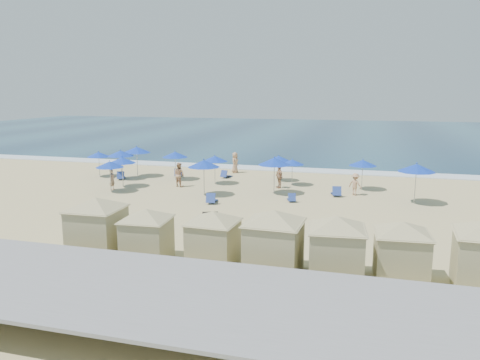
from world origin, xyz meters
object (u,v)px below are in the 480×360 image
Objects in this scene: umbrella_1 at (122,160)px; umbrella_8 at (274,161)px; umbrella_4 at (175,155)px; beachgoer_2 at (279,177)px; beachgoer_0 at (112,180)px; beachgoer_1 at (179,175)px; beachgoer_3 at (355,184)px; umbrella_7 at (279,158)px; trash_bin at (210,221)px; cabana_4 at (337,240)px; umbrella_12 at (121,153)px; umbrella_11 at (417,168)px; umbrella_6 at (204,164)px; umbrella_2 at (137,150)px; umbrella_10 at (363,163)px; cabana_5 at (402,244)px; umbrella_9 at (292,162)px; beachgoer_4 at (235,163)px; umbrella_5 at (215,159)px; cabana_3 at (274,234)px; umbrella_3 at (110,164)px; cabana_1 at (147,228)px; cabana_2 at (213,231)px; umbrella_0 at (99,154)px.

umbrella_8 is (11.75, 0.69, 0.28)m from umbrella_1.
umbrella_4 is 9.13m from beachgoer_2.
beachgoer_1 reaches higher than beachgoer_0.
beachgoer_3 is at bearing 42.87° from beachgoer_2.
umbrella_7 reaches higher than beachgoer_2.
trash_bin is 0.19× the size of cabana_4.
umbrella_12 reaches higher than umbrella_7.
beachgoer_2 is 5.79m from beachgoer_3.
beachgoer_0 is at bearing -176.09° from umbrella_11.
beachgoer_1 is at bearing 140.48° from umbrella_6.
umbrella_2 is 1.14× the size of umbrella_10.
umbrella_4 is (3.75, -0.46, -0.22)m from umbrella_2.
cabana_5 reaches higher than beachgoer_1.
umbrella_8 is (-7.89, 14.19, 0.84)m from cabana_5.
cabana_5 is 1.55× the size of umbrella_8.
umbrella_9 reaches higher than beachgoer_4.
umbrella_5 is at bearing -57.41° from beachgoer_0.
cabana_3 is 1.97× the size of umbrella_3.
umbrella_2 is at bearing 63.11° from umbrella_12.
umbrella_11 reaches higher than cabana_1.
umbrella_11 is 1.76× the size of beachgoer_0.
cabana_3 reaches higher than cabana_5.
umbrella_1 is 12.10m from beachgoer_2.
beachgoer_4 is at bearing 123.84° from umbrella_8.
umbrella_1 is 1.86m from umbrella_3.
cabana_3 reaches higher than umbrella_4.
umbrella_4 is (-12.04, 17.85, 0.46)m from cabana_3.
cabana_5 is (2.43, 0.44, -0.09)m from cabana_4.
umbrella_4 is (-9.41, 17.70, 0.63)m from cabana_2.
trash_bin is at bearing 145.35° from beachgoer_1.
beachgoer_0 is (-2.90, -5.08, -1.34)m from umbrella_4.
umbrella_2 reaches higher than beachgoer_3.
umbrella_0 is at bearing 133.44° from cabana_2.
umbrella_11 reaches higher than umbrella_2.
umbrella_5 is (-3.76, 11.88, 1.61)m from trash_bin.
umbrella_3 is 0.96× the size of umbrella_4.
umbrella_8 reaches higher than cabana_5.
umbrella_5 is (-10.75, 16.99, 0.43)m from cabana_4.
umbrella_11 reaches higher than beachgoer_2.
umbrella_9 is at bearing 59.70° from trash_bin.
beachgoer_1 is 7.56m from beachgoer_4.
umbrella_2 is 0.99× the size of umbrella_8.
umbrella_8 is (5.29, -2.37, 0.33)m from umbrella_5.
umbrella_3 is at bearing -104.48° from beachgoer_2.
cabana_3 is 25.71m from umbrella_0.
umbrella_9 is (16.67, 0.76, -0.09)m from umbrella_0.
umbrella_3 is (-14.68, 12.11, 0.38)m from cabana_3.
umbrella_12 is (-8.85, 4.03, -0.09)m from umbrella_6.
umbrella_11 is (18.54, -3.62, 0.26)m from umbrella_4.
cabana_2 is 22.45m from umbrella_2.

